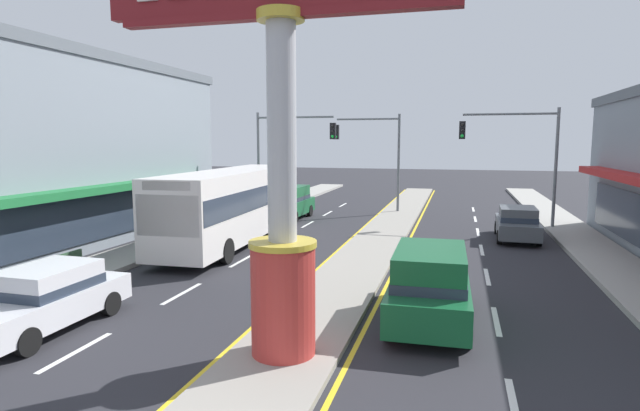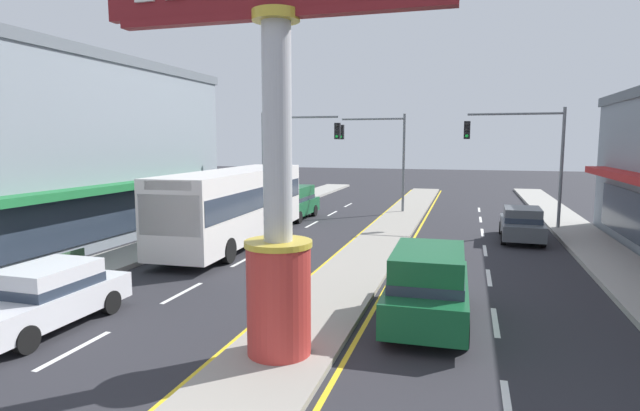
# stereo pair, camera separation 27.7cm
# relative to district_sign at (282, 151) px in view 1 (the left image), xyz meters

# --- Properties ---
(median_strip) EXTENTS (2.31, 52.00, 0.14)m
(median_strip) POSITION_rel_district_sign_xyz_m (0.00, 12.36, -4.26)
(median_strip) COLOR gray
(median_strip) RESTS_ON ground
(sidewalk_left) EXTENTS (2.30, 60.00, 0.18)m
(sidewalk_left) POSITION_rel_district_sign_xyz_m (-8.90, 10.36, -4.24)
(sidewalk_left) COLOR #9E9B93
(sidewalk_left) RESTS_ON ground
(sidewalk_right) EXTENTS (2.30, 60.00, 0.18)m
(sidewalk_right) POSITION_rel_district_sign_xyz_m (8.90, 10.36, -4.24)
(sidewalk_right) COLOR #9E9B93
(sidewalk_right) RESTS_ON ground
(lane_markings) EXTENTS (9.05, 52.00, 0.01)m
(lane_markings) POSITION_rel_district_sign_xyz_m (0.00, 11.01, -4.32)
(lane_markings) COLOR silver
(lane_markings) RESTS_ON ground
(district_sign) EXTENTS (7.42, 1.40, 8.49)m
(district_sign) POSITION_rel_district_sign_xyz_m (0.00, 0.00, 0.00)
(district_sign) COLOR #B7332D
(district_sign) RESTS_ON median_strip
(storefront_left) EXTENTS (8.78, 22.04, 8.28)m
(storefront_left) POSITION_rel_district_sign_xyz_m (-14.74, 7.40, -0.19)
(storefront_left) COLOR gray
(storefront_left) RESTS_ON ground
(traffic_light_left_side) EXTENTS (4.86, 0.46, 6.20)m
(traffic_light_left_side) POSITION_rel_district_sign_xyz_m (-6.39, 18.87, -0.08)
(traffic_light_left_side) COLOR slate
(traffic_light_left_side) RESTS_ON ground
(traffic_light_right_side) EXTENTS (4.86, 0.46, 6.20)m
(traffic_light_right_side) POSITION_rel_district_sign_xyz_m (6.39, 18.32, -0.08)
(traffic_light_right_side) COLOR slate
(traffic_light_right_side) RESTS_ON ground
(traffic_light_median_far) EXTENTS (4.20, 0.46, 6.20)m
(traffic_light_median_far) POSITION_rel_district_sign_xyz_m (-1.71, 22.40, -0.13)
(traffic_light_median_far) COLOR slate
(traffic_light_median_far) RESTS_ON ground
(sedan_near_right_lane) EXTENTS (1.87, 4.32, 1.53)m
(sedan_near_right_lane) POSITION_rel_district_sign_xyz_m (-6.11, 0.13, -3.54)
(sedan_near_right_lane) COLOR silver
(sedan_near_right_lane) RESTS_ON ground
(bus_far_right_lane) EXTENTS (2.95, 11.29, 3.26)m
(bus_far_right_lane) POSITION_rel_district_sign_xyz_m (-6.11, 10.77, -2.46)
(bus_far_right_lane) COLOR silver
(bus_far_right_lane) RESTS_ON ground
(sedan_near_left_lane) EXTENTS (1.93, 4.35, 1.53)m
(sedan_near_left_lane) POSITION_rel_district_sign_xyz_m (6.10, 15.11, -3.54)
(sedan_near_left_lane) COLOR #4C5156
(sedan_near_left_lane) RESTS_ON ground
(suv_mid_left_lane) EXTENTS (2.01, 4.62, 1.90)m
(suv_mid_left_lane) POSITION_rel_district_sign_xyz_m (-6.11, 18.40, -3.34)
(suv_mid_left_lane) COLOR #14562D
(suv_mid_left_lane) RESTS_ON ground
(suv_far_left_oncoming) EXTENTS (2.04, 4.64, 1.90)m
(suv_far_left_oncoming) POSITION_rel_district_sign_xyz_m (2.81, 3.01, -3.34)
(suv_far_left_oncoming) COLOR #14562D
(suv_far_left_oncoming) RESTS_ON ground
(street_bench) EXTENTS (0.48, 1.60, 0.88)m
(street_bench) POSITION_rel_district_sign_xyz_m (-8.49, 3.21, -3.68)
(street_bench) COLOR #2D4C33
(street_bench) RESTS_ON sidewalk_left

